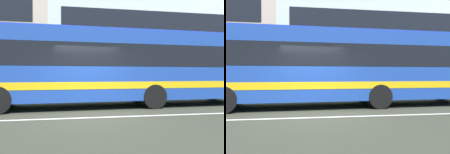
# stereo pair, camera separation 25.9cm
# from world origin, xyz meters

# --- Properties ---
(ground_plane) EXTENTS (160.00, 160.00, 0.00)m
(ground_plane) POSITION_xyz_m (0.00, 0.00, 0.00)
(ground_plane) COLOR #3A3C2E
(lane_centre_line) EXTENTS (60.00, 0.16, 0.01)m
(lane_centre_line) POSITION_xyz_m (0.00, 0.00, 0.00)
(lane_centre_line) COLOR silver
(lane_centre_line) RESTS_ON ground_plane
(hedge_row_far) EXTENTS (16.71, 1.10, 1.16)m
(hedge_row_far) POSITION_xyz_m (-1.67, 6.66, 0.58)
(hedge_row_far) COLOR #305F27
(hedge_row_far) RESTS_ON ground_plane
(apartment_block_right) EXTENTS (23.90, 8.53, 9.44)m
(apartment_block_right) POSITION_xyz_m (9.66, 14.13, 4.72)
(apartment_block_right) COLOR silver
(apartment_block_right) RESTS_ON ground_plane
(transit_bus) EXTENTS (12.50, 3.09, 3.30)m
(transit_bus) POSITION_xyz_m (1.87, 2.64, 1.82)
(transit_bus) COLOR #1C3F94
(transit_bus) RESTS_ON ground_plane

